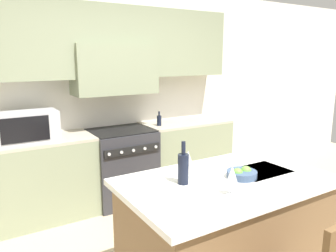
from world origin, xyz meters
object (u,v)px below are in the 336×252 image
object	(u,v)px
range_stove	(122,165)
wine_bottle	(183,168)
microwave	(28,126)
wine_glass_far	(188,159)
fruit_bowl	(242,174)
wine_glass_near	(232,175)
oil_bottle_on_counter	(159,120)

from	to	relation	value
range_stove	wine_bottle	distance (m)	1.97
microwave	wine_glass_far	world-z (taller)	microwave
microwave	wine_bottle	distance (m)	2.01
fruit_bowl	microwave	bearing A→B (deg)	120.30
wine_glass_far	wine_glass_near	bearing A→B (deg)	-83.35
wine_glass_near	fruit_bowl	xyz separation A→B (m)	(0.28, 0.19, -0.11)
wine_glass_far	fruit_bowl	size ratio (longest dim) A/B	0.89
range_stove	microwave	size ratio (longest dim) A/B	1.54
range_stove	wine_glass_far	distance (m)	1.86
range_stove	wine_glass_far	world-z (taller)	wine_glass_far
range_stove	wine_bottle	xyz separation A→B (m)	(-0.32, -1.86, 0.58)
microwave	wine_glass_near	world-z (taller)	microwave
range_stove	microwave	world-z (taller)	microwave
fruit_bowl	oil_bottle_on_counter	size ratio (longest dim) A/B	1.19
microwave	wine_glass_far	xyz separation A→B (m)	(0.84, -1.77, -0.03)
fruit_bowl	range_stove	bearing A→B (deg)	93.45
microwave	wine_glass_near	bearing A→B (deg)	-67.89
range_stove	wine_glass_near	bearing A→B (deg)	-94.16
wine_glass_far	fruit_bowl	world-z (taller)	wine_glass_far
wine_bottle	fruit_bowl	xyz separation A→B (m)	(0.44, -0.13, -0.09)
range_stove	microwave	distance (m)	1.22
wine_glass_near	wine_glass_far	xyz separation A→B (m)	(-0.05, 0.43, 0.00)
wine_glass_near	range_stove	bearing A→B (deg)	85.84
fruit_bowl	oil_bottle_on_counter	xyz separation A→B (m)	(0.41, 1.95, 0.04)
range_stove	oil_bottle_on_counter	size ratio (longest dim) A/B	4.86
range_stove	fruit_bowl	world-z (taller)	fruit_bowl
wine_glass_near	fruit_bowl	bearing A→B (deg)	34.83
wine_glass_near	oil_bottle_on_counter	world-z (taller)	wine_glass_near
wine_bottle	oil_bottle_on_counter	size ratio (longest dim) A/B	1.64
wine_bottle	wine_glass_far	size ratio (longest dim) A/B	1.55
microwave	oil_bottle_on_counter	size ratio (longest dim) A/B	3.16
fruit_bowl	oil_bottle_on_counter	distance (m)	1.99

